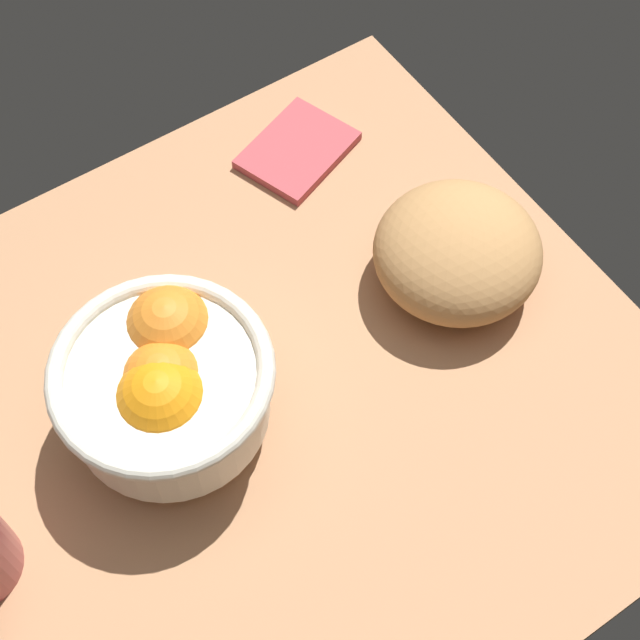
# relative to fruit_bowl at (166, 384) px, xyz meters

# --- Properties ---
(ground_plane) EXTENTS (0.73, 0.65, 0.03)m
(ground_plane) POSITION_rel_fruit_bowl_xyz_m (-0.07, 0.02, -0.08)
(ground_plane) COLOR #B27C55
(fruit_bowl) EXTENTS (0.19, 0.19, 0.12)m
(fruit_bowl) POSITION_rel_fruit_bowl_xyz_m (0.00, 0.00, 0.00)
(fruit_bowl) COLOR silver
(fruit_bowl) RESTS_ON ground
(bread_loaf) EXTENTS (0.21, 0.21, 0.09)m
(bread_loaf) POSITION_rel_fruit_bowl_xyz_m (-0.30, 0.02, -0.02)
(bread_loaf) COLOR #B9844D
(bread_loaf) RESTS_ON ground
(napkin_folded) EXTENTS (0.14, 0.12, 0.01)m
(napkin_folded) POSITION_rel_fruit_bowl_xyz_m (-0.26, -0.20, -0.06)
(napkin_folded) COLOR #B7484D
(napkin_folded) RESTS_ON ground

